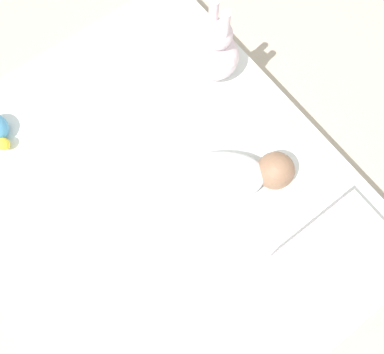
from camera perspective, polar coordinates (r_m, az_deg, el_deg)
The scene contains 5 objects.
ground_plane at distance 1.54m, azimuth -1.51°, elevation -2.52°, with size 12.00×12.00×0.00m, color #B2A893.
bed_mattress at distance 1.42m, azimuth -1.63°, elevation -1.24°, with size 1.46×1.01×0.24m.
swaddled_baby at distance 1.24m, azimuth 3.68°, elevation -0.48°, with size 0.37×0.51×0.13m.
pillow at distance 1.29m, azimuth 21.91°, elevation -11.76°, with size 0.29×0.35×0.08m.
bunny_plush at distance 1.41m, azimuth 3.68°, elevation 18.50°, with size 0.17×0.17×0.33m.
Camera 1 is at (0.35, -0.21, 1.48)m, focal length 35.00 mm.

